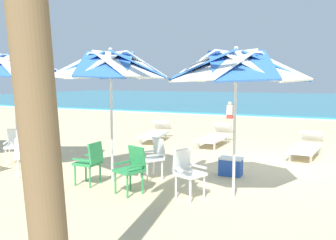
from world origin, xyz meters
TOP-DOWN VIEW (x-y plane):
  - ground_plane at (0.00, 0.00)m, footprint 80.00×80.00m
  - sea at (0.00, 29.76)m, footprint 80.00×36.00m
  - surf_foam at (0.00, 11.46)m, footprint 80.00×0.70m
  - beach_umbrella_0 at (-0.19, -2.99)m, footprint 2.48×2.48m
  - plastic_chair_0 at (-0.96, -3.28)m, footprint 0.60×0.57m
  - beach_umbrella_1 at (-2.74, -2.96)m, footprint 2.41×2.41m
  - plastic_chair_1 at (-2.07, -2.41)m, footprint 0.62×0.63m
  - plastic_chair_2 at (-1.98, -3.47)m, footprint 0.57×0.59m
  - plastic_chair_3 at (-3.00, -3.35)m, footprint 0.47×0.45m
  - beach_umbrella_2 at (-5.30, -3.01)m, footprint 2.41×2.41m
  - plastic_chair_4 at (-4.58, -3.43)m, footprint 0.58×0.60m
  - plastic_chair_5 at (-5.85, -2.57)m, footprint 0.62×0.63m
  - sun_lounger_1 at (0.73, 1.35)m, footprint 0.85×2.20m
  - sun_lounger_2 at (-2.06, 2.01)m, footprint 0.69×2.16m
  - sun_lounger_3 at (-4.16, 1.91)m, footprint 0.97×2.22m
  - cooler_box at (-0.64, -1.47)m, footprint 0.50×0.34m
  - beachgoer_seated at (-3.73, 10.19)m, footprint 0.30×0.93m

SIDE VIEW (x-z plane):
  - ground_plane at x=0.00m, z-range 0.00..0.00m
  - surf_foam at x=0.00m, z-range 0.00..0.01m
  - sea at x=0.00m, z-range 0.00..0.10m
  - cooler_box at x=-0.64m, z-range 0.00..0.40m
  - sun_lounger_1 at x=0.73m, z-range -0.03..0.59m
  - sun_lounger_2 at x=-2.06m, z-range -0.03..0.59m
  - sun_lounger_3 at x=-4.16m, z-range -0.03..0.59m
  - beachgoer_seated at x=-3.73m, z-range -0.17..0.75m
  - plastic_chair_0 at x=-0.96m, z-range 0.06..0.93m
  - plastic_chair_1 at x=-2.07m, z-range 0.06..0.93m
  - plastic_chair_2 at x=-1.98m, z-range 0.06..0.93m
  - plastic_chair_3 at x=-3.00m, z-range 0.06..0.93m
  - plastic_chair_4 at x=-4.58m, z-range 0.06..0.93m
  - plastic_chair_5 at x=-5.85m, z-range 0.06..0.93m
  - beach_umbrella_0 at x=-0.19m, z-range 0.96..3.62m
  - beach_umbrella_1 at x=-2.74m, z-range 0.99..3.72m
  - beach_umbrella_2 at x=-5.30m, z-range 1.01..3.74m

